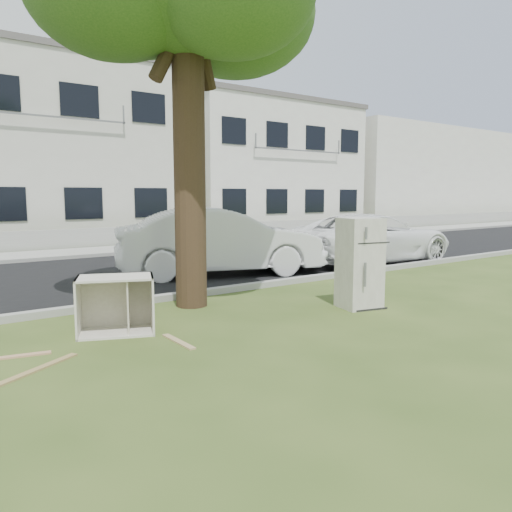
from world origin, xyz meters
TOP-DOWN VIEW (x-y plane):
  - ground at (0.00, 0.00)m, footprint 120.00×120.00m
  - road at (0.00, 6.00)m, footprint 120.00×7.00m
  - kerb_near at (0.00, 2.45)m, footprint 120.00×0.18m
  - kerb_far at (0.00, 9.55)m, footprint 120.00×0.18m
  - sidewalk at (0.00, 11.00)m, footprint 120.00×2.80m
  - low_wall at (0.00, 12.60)m, footprint 120.00×0.15m
  - townhouse_center at (0.00, 17.50)m, footprint 11.22×8.16m
  - townhouse_right at (12.00, 17.50)m, footprint 10.20×8.16m
  - filler_right at (26.00, 18.00)m, footprint 16.00×9.00m
  - fridge at (1.87, -0.02)m, footprint 0.76×0.72m
  - cabinet at (-2.09, 0.89)m, footprint 1.20×0.99m
  - plank_a at (-3.35, -0.04)m, footprint 1.01×0.66m
  - plank_b at (-3.52, 0.59)m, footprint 0.91×0.27m
  - plank_c at (-1.60, -0.03)m, footprint 0.09×0.80m
  - car_center at (1.81, 4.41)m, footprint 5.21×3.22m
  - car_right at (6.51, 3.75)m, footprint 5.12×2.53m

SIDE VIEW (x-z plane):
  - ground at x=0.00m, z-range 0.00..0.00m
  - kerb_near at x=0.00m, z-range -0.06..0.06m
  - kerb_far at x=0.00m, z-range -0.06..0.06m
  - road at x=0.00m, z-range 0.00..0.01m
  - sidewalk at x=0.00m, z-range 0.00..0.01m
  - plank_c at x=-1.60m, z-range 0.00..0.02m
  - plank_b at x=-3.52m, z-range 0.00..0.02m
  - plank_a at x=-3.35m, z-range 0.00..0.02m
  - low_wall at x=0.00m, z-range 0.00..0.70m
  - cabinet at x=-2.09m, z-range 0.00..0.81m
  - car_right at x=6.51m, z-range 0.00..1.40m
  - fridge at x=1.87m, z-range 0.00..1.55m
  - car_center at x=1.81m, z-range 0.00..1.62m
  - filler_right at x=26.00m, z-range 0.00..6.40m
  - townhouse_right at x=12.00m, z-range 0.00..6.84m
  - townhouse_center at x=0.00m, z-range 0.00..7.44m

